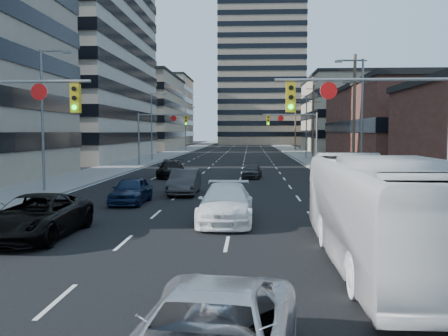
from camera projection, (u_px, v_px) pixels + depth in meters
name	position (u px, v px, depth m)	size (l,w,h in m)	color
ground	(135.00, 303.00, 11.27)	(400.00, 400.00, 0.00)	black
road_surface	(241.00, 146.00, 140.76)	(18.00, 300.00, 0.02)	black
sidewalk_left	(200.00, 145.00, 141.35)	(5.00, 300.00, 0.15)	slate
sidewalk_right	(282.00, 145.00, 140.15)	(5.00, 300.00, 0.15)	slate
office_left_mid	(44.00, 61.00, 71.43)	(26.00, 34.00, 28.00)	#ADA089
office_left_far	(131.00, 113.00, 111.54)	(20.00, 30.00, 16.00)	gray
storefront_right_mid	(429.00, 127.00, 59.50)	(20.00, 30.00, 9.00)	#472119
office_right_far	(365.00, 116.00, 97.12)	(22.00, 28.00, 14.00)	gray
apartment_tower	(261.00, 53.00, 158.27)	(26.00, 26.00, 58.00)	gray
bg_block_left	(149.00, 112.00, 151.45)	(24.00, 24.00, 20.00)	#ADA089
bg_block_right	(356.00, 124.00, 138.66)	(22.00, 22.00, 12.00)	gray
signal_near_right	(381.00, 119.00, 18.54)	(6.59, 0.33, 6.00)	slate
signal_far_left	(159.00, 128.00, 56.18)	(6.09, 0.33, 6.00)	slate
signal_far_right	(296.00, 128.00, 55.38)	(6.09, 0.33, 6.00)	slate
utility_pole_block	(354.00, 111.00, 46.08)	(2.20, 0.28, 11.00)	#4C3D2D
utility_pole_midblock	(313.00, 119.00, 75.96)	(2.20, 0.28, 11.00)	#4C3D2D
utility_pole_distant	(295.00, 123.00, 105.84)	(2.20, 0.28, 11.00)	#4C3D2D
streetlight_left_near	(45.00, 113.00, 31.37)	(2.03, 0.22, 9.00)	slate
streetlight_left_mid	(153.00, 123.00, 66.23)	(2.03, 0.22, 9.00)	slate
streetlight_left_far	(186.00, 126.00, 101.09)	(2.03, 0.22, 9.00)	slate
streetlight_right_near	(360.00, 115.00, 35.27)	(2.03, 0.22, 9.00)	slate
streetlight_right_far	(305.00, 123.00, 70.13)	(2.03, 0.22, 9.00)	slate
black_pickup	(36.00, 217.00, 18.13)	(2.62, 5.69, 1.58)	black
white_van	(226.00, 203.00, 21.31)	(2.27, 5.58, 1.62)	white
transit_bus	(377.00, 211.00, 14.36)	(2.68, 11.44, 3.19)	silver
sedan_blue	(131.00, 190.00, 26.82)	(1.70, 4.23, 1.44)	#0E1C38
sedan_grey_center	(184.00, 182.00, 30.79)	(1.64, 4.69, 1.55)	#2D2C2F
sedan_black_far	(171.00, 169.00, 42.11)	(2.04, 5.03, 1.46)	black
sedan_grey_right	(252.00, 171.00, 41.58)	(1.46, 3.63, 1.24)	#302F32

